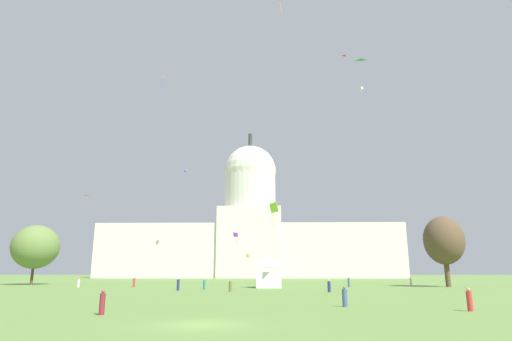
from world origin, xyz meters
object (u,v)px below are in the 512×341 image
person_denim_edge_west (345,298)px  person_white_front_left (79,283)px  person_navy_mid_center (178,285)px  person_teal_front_right (204,284)px  person_maroon_aisle_center (102,303)px  kite_green_high (361,60)px  person_olive_near_tent (230,287)px  kite_white_high (362,89)px  kite_orange_mid (89,197)px  kite_lime_low (274,209)px  person_red_near_tree_west (470,300)px  kite_violet_low (236,235)px  person_navy_edge_east (329,286)px  kite_gold_low (248,256)px  kite_blue_high (186,171)px  kite_pink_high (163,79)px  person_white_lawn_far_right (411,282)px  kite_red_high (346,56)px  person_denim_mid_left (349,282)px  capitol_building (250,235)px  person_red_back_center (134,282)px  event_tent (268,272)px  tree_east_far (444,241)px  tree_west_mid (36,247)px

person_denim_edge_west → person_white_front_left: person_white_front_left is taller
person_navy_mid_center → person_teal_front_right: 4.86m
person_maroon_aisle_center → kite_green_high: bearing=-25.0°
person_olive_near_tent → kite_white_high: bearing=140.2°
kite_orange_mid → kite_lime_low: kite_orange_mid is taller
person_red_near_tree_west → kite_violet_low: (-19.71, 51.48, 8.83)m
kite_lime_low → kite_violet_low: (-6.93, 29.27, -0.72)m
person_navy_edge_east → person_white_front_left: person_white_front_left is taller
kite_gold_low → kite_blue_high: bearing=-81.9°
person_denim_edge_west → kite_pink_high: (-35.13, 75.19, 55.07)m
person_teal_front_right → kite_green_high: (27.54, 7.82, 40.91)m
person_white_lawn_far_right → kite_white_high: (2.37, 38.12, 56.29)m
kite_white_high → kite_pink_high: kite_white_high is taller
person_teal_front_right → kite_red_high: bearing=25.2°
person_denim_edge_west → kite_red_high: (14.58, 65.69, 56.07)m
person_maroon_aisle_center → kite_green_high: 67.92m
kite_green_high → person_white_front_left: bearing=-176.3°
kite_white_high → kite_violet_low: 70.44m
person_red_near_tree_west → person_white_lawn_far_right: person_white_lawn_far_right is taller
person_denim_mid_left → kite_blue_high: kite_blue_high is taller
person_denim_mid_left → kite_pink_high: 76.85m
capitol_building → person_denim_mid_left: size_ratio=74.75×
person_navy_edge_east → kite_gold_low: size_ratio=1.08×
person_olive_near_tent → person_denim_mid_left: person_denim_mid_left is taller
person_red_back_center → kite_white_high: 88.85m
event_tent → kite_blue_high: kite_blue_high is taller
person_denim_mid_left → person_white_lawn_far_right: (12.33, 4.57, -0.11)m
tree_east_far → kite_pink_high: 83.43m
person_navy_edge_east → kite_green_high: bearing=-176.1°
person_navy_edge_east → kite_blue_high: size_ratio=0.67×
person_denim_edge_west → kite_blue_high: bearing=40.5°
person_navy_edge_east → person_red_back_center: (-31.32, 17.73, 0.07)m
kite_lime_low → person_denim_edge_west: bearing=177.7°
person_red_back_center → person_maroon_aisle_center: size_ratio=1.14×
person_denim_mid_left → kite_white_high: size_ratio=0.87×
event_tent → person_red_back_center: bearing=173.4°
person_red_near_tree_west → person_white_lawn_far_right: size_ratio=0.96×
person_olive_near_tent → kite_gold_low: size_ratio=1.01×
person_navy_mid_center → event_tent: bearing=163.3°
kite_lime_low → person_navy_mid_center: bearing=37.8°
kite_white_high → kite_red_high: bearing=-129.4°
person_white_front_left → kite_lime_low: size_ratio=0.54×
capitol_building → person_white_lawn_far_right: bearing=-72.6°
tree_east_far → kite_green_high: 36.70m
kite_white_high → capitol_building: bearing=100.1°
tree_east_far → tree_west_mid: bearing=172.6°
person_red_back_center → kite_green_high: kite_green_high is taller
kite_white_high → kite_blue_high: bearing=128.1°
tree_west_mid → person_red_near_tree_west: tree_west_mid is taller
person_red_back_center → person_denim_edge_west: bearing=166.0°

